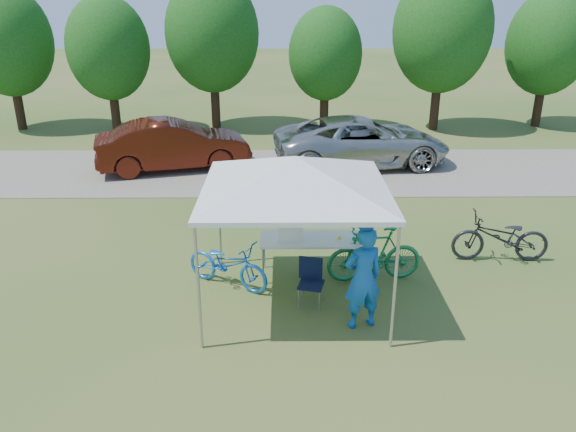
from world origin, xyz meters
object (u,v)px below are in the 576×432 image
bike_green (374,254)px  sedan (173,145)px  bike_blue (228,264)px  minivan (362,141)px  cooler (291,230)px  folding_chair (311,277)px  bike_dark (501,238)px  folding_table (311,240)px  cyclist (363,278)px

bike_green → sedan: (-5.22, 7.49, 0.24)m
bike_blue → sedan: (-2.40, 7.69, 0.34)m
bike_blue → minivan: bearing=5.1°
cooler → minivan: bearing=72.7°
folding_chair → bike_blue: size_ratio=0.48×
bike_blue → minivan: (3.60, 8.09, 0.34)m
cooler → minivan: size_ratio=0.09×
cooler → folding_chair: bearing=-71.1°
bike_blue → bike_dark: bearing=-50.4°
sedan → folding_table: bearing=-166.8°
cyclist → bike_green: bearing=-123.1°
sedan → cooler: bearing=-169.2°
cyclist → sedan: 10.28m
folding_table → bike_blue: size_ratio=1.11×
cyclist → bike_green: (0.45, 1.62, -0.35)m
cooler → bike_green: bearing=-7.2°
bike_green → sedan: sedan is taller
bike_blue → bike_dark: size_ratio=0.89×
cooler → bike_dark: cooler is taller
bike_dark → sedan: size_ratio=0.42×
folding_chair → cyclist: (0.81, -0.80, 0.41)m
minivan → folding_table: bearing=157.0°
folding_table → bike_dark: bearing=9.0°
folding_table → minivan: 7.94m
bike_blue → bike_green: 2.83m
cyclist → bike_dark: (3.22, 2.46, -0.38)m
cooler → bike_green: cooler is taller
bike_dark → bike_green: bearing=-70.2°
folding_table → folding_chair: folding_chair is taller
cyclist → sedan: bearing=-79.9°
sedan → bike_blue: bearing=-178.2°
folding_table → cooler: cooler is taller
cooler → minivan: 8.05m
cyclist → bike_dark: cyclist is taller
folding_table → cooler: 0.45m
cooler → sedan: size_ratio=0.11×
bike_dark → folding_chair: bearing=-64.6°
folding_table → bike_dark: 4.05m
folding_chair → minivan: size_ratio=0.15×
cyclist → bike_blue: size_ratio=1.03×
cyclist → folding_table: bearing=-84.6°
cyclist → bike_green: 1.72m
cooler → bike_blue: (-1.20, -0.41, -0.53)m
folding_table → bike_green: 1.26m
bike_dark → sedan: (-7.98, 6.65, 0.28)m
minivan → cyclist: bearing=164.2°
bike_green → bike_dark: (2.77, 0.84, -0.03)m
cooler → sedan: 8.13m
folding_table → sedan: (-3.99, 7.29, 0.04)m
cooler → folding_table: bearing=-0.0°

